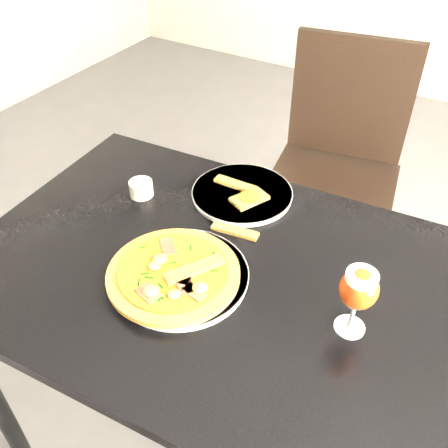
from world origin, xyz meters
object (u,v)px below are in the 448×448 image
Objects in this scene: dining_table at (222,296)px; beer_glass at (359,289)px; chair_far at (336,167)px; pizza at (174,272)px.

dining_table is 7.82× the size of beer_glass.
chair_far is at bearing 110.61° from beer_glass.
chair_far is at bearing 86.40° from pizza.
pizza is at bearing -135.49° from dining_table.
beer_glass is at bearing -5.50° from dining_table.
chair_far is 0.98m from beer_glass.
pizza reaches higher than dining_table.
chair_far is 3.31× the size of pizza.
pizza is (-0.06, -0.94, 0.23)m from chair_far.
dining_table is 1.27× the size of chair_far.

